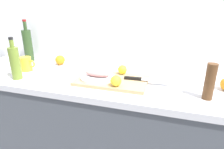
{
  "coord_description": "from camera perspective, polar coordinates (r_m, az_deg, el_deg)",
  "views": [
    {
      "loc": [
        0.53,
        -1.15,
        1.37
      ],
      "look_at": [
        0.19,
        -0.04,
        0.95
      ],
      "focal_mm": 30.72,
      "sensor_mm": 36.0,
      "label": 1
    }
  ],
  "objects": [
    {
      "name": "pepper_mill",
      "position": [
        1.11,
        27.09,
        -1.94
      ],
      "size": [
        0.05,
        0.05,
        0.19
      ],
      "primitive_type": "cylinder",
      "color": "brown",
      "rests_on": "kitchen_counter"
    },
    {
      "name": "lemon_0",
      "position": [
        1.12,
        1.16,
        -1.89
      ],
      "size": [
        0.07,
        0.07,
        0.07
      ],
      "primitive_type": "sphere",
      "color": "yellow",
      "rests_on": "cutting_board"
    },
    {
      "name": "orange_0",
      "position": [
        1.65,
        -15.2,
        4.15
      ],
      "size": [
        0.08,
        0.08,
        0.08
      ],
      "primitive_type": "sphere",
      "color": "orange",
      "rests_on": "kitchen_counter"
    },
    {
      "name": "olive_oil_bottle",
      "position": [
        1.42,
        -26.91,
        3.23
      ],
      "size": [
        0.06,
        0.06,
        0.28
      ],
      "color": "olive",
      "rests_on": "kitchen_counter"
    },
    {
      "name": "fish_fillet",
      "position": [
        1.24,
        -4.35,
        0.29
      ],
      "size": [
        0.17,
        0.07,
        0.04
      ],
      "primitive_type": "ellipsoid",
      "color": "tan",
      "rests_on": "white_plate"
    },
    {
      "name": "white_plate",
      "position": [
        1.25,
        -4.32,
        -0.81
      ],
      "size": [
        0.22,
        0.22,
        0.01
      ],
      "primitive_type": "cylinder",
      "color": "white",
      "rests_on": "cutting_board"
    },
    {
      "name": "wine_bottle",
      "position": [
        1.83,
        -23.76,
        8.07
      ],
      "size": [
        0.07,
        0.07,
        0.36
      ],
      "color": "#2D4723",
      "rests_on": "kitchen_counter"
    },
    {
      "name": "kitchen_counter",
      "position": [
        1.56,
        -6.51,
        -16.17
      ],
      "size": [
        2.0,
        0.6,
        0.9
      ],
      "color": "#4C5159",
      "rests_on": "ground_plane"
    },
    {
      "name": "cutting_board",
      "position": [
        1.24,
        -0.0,
        -1.73
      ],
      "size": [
        0.45,
        0.28,
        0.02
      ],
      "primitive_type": "cube",
      "color": "tan",
      "rests_on": "kitchen_counter"
    },
    {
      "name": "chef_knife",
      "position": [
        1.22,
        8.68,
        -1.37
      ],
      "size": [
        0.29,
        0.04,
        0.02
      ],
      "rotation": [
        0.0,
        0.0,
        0.05
      ],
      "color": "silver",
      "rests_on": "cutting_board"
    },
    {
      "name": "back_wall",
      "position": [
        1.57,
        -2.84,
        15.6
      ],
      "size": [
        3.2,
        0.05,
        2.5
      ],
      "primitive_type": "cube",
      "color": "white",
      "rests_on": "ground_plane"
    },
    {
      "name": "coffee_mug_1",
      "position": [
        1.58,
        -24.14,
        2.9
      ],
      "size": [
        0.12,
        0.08,
        0.11
      ],
      "color": "yellow",
      "rests_on": "kitchen_counter"
    },
    {
      "name": "lemon_1",
      "position": [
        1.32,
        3.13,
        1.47
      ],
      "size": [
        0.06,
        0.06,
        0.06
      ],
      "primitive_type": "sphere",
      "color": "yellow",
      "rests_on": "cutting_board"
    }
  ]
}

